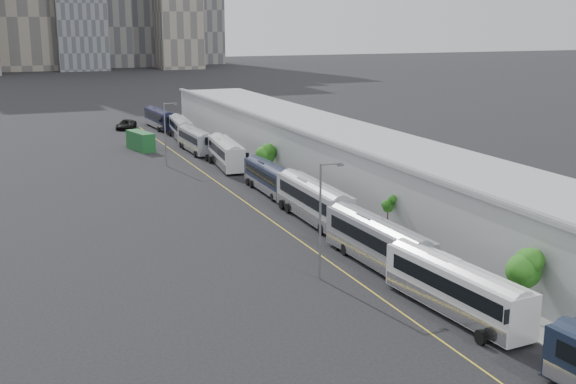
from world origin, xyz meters
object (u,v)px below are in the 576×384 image
bus_9 (160,120)px  shipping_container (141,141)px  bus_3 (378,246)px  bus_7 (195,142)px  street_lamp_near (322,213)px  bus_5 (269,180)px  bus_6 (226,155)px  street_lamp_far (166,130)px  bus_2 (456,293)px  bus_8 (181,130)px  bus_4 (313,204)px  suv (126,124)px

bus_9 → shipping_container: bus_9 is taller
bus_9 → bus_3: bearing=-93.8°
bus_3 → shipping_container: size_ratio=2.02×
bus_7 → street_lamp_near: bearing=-96.0°
bus_5 → street_lamp_near: street_lamp_near is taller
bus_5 → bus_6: bus_6 is taller
street_lamp_far → bus_9: bearing=79.4°
bus_2 → bus_8: size_ratio=1.05×
bus_7 → street_lamp_far: street_lamp_far is taller
bus_4 → street_lamp_far: 34.83m
bus_2 → street_lamp_near: street_lamp_near is taller
bus_2 → bus_6: size_ratio=0.98×
bus_3 → street_lamp_far: 49.38m
bus_8 → bus_9: bearing=99.1°
bus_9 → bus_2: bearing=-93.9°
bus_3 → street_lamp_near: street_lamp_near is taller
bus_6 → bus_9: 40.65m
bus_8 → shipping_container: bearing=-128.9°
street_lamp_far → shipping_container: (-1.04, 14.45, -3.69)m
bus_2 → suv: bearing=88.5°
bus_9 → bus_4: bearing=-93.2°
bus_4 → bus_6: size_ratio=1.04×
street_lamp_near → street_lamp_far: bearing=91.3°
bus_8 → street_lamp_far: (-7.71, -23.36, 3.62)m
bus_9 → street_lamp_near: 87.15m
bus_3 → shipping_container: bus_3 is taller
bus_4 → bus_7: (-0.95, 43.45, -0.20)m
bus_4 → bus_7: 43.46m
bus_2 → bus_8: (0.93, 83.38, -0.07)m
bus_3 → street_lamp_near: size_ratio=1.46×
bus_3 → bus_8: bearing=87.3°
bus_4 → street_lamp_far: bearing=103.4°
bus_4 → bus_5: bearing=90.1°
street_lamp_far → bus_8: bearing=71.7°
bus_6 → street_lamp_near: bearing=-92.0°
bus_2 → bus_4: bearing=83.2°
bus_2 → bus_7: (-0.15, 69.65, -0.09)m
bus_8 → bus_2: bearing=-85.0°
bus_3 → suv: (-6.11, 87.25, -0.81)m
bus_2 → bus_6: bus_6 is taller
bus_6 → bus_8: (0.20, 27.07, -0.11)m
street_lamp_near → suv: bearing=90.3°
shipping_container → bus_5: bearing=-88.0°
bus_9 → shipping_container: bearing=-113.3°
street_lamp_far → bus_3: bearing=-82.0°
bus_3 → bus_7: 58.41m
bus_9 → street_lamp_near: street_lamp_near is taller
bus_9 → street_lamp_far: (-6.90, -36.94, 3.59)m
street_lamp_near → bus_6: bearing=82.2°
bus_5 → street_lamp_near: size_ratio=1.28×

